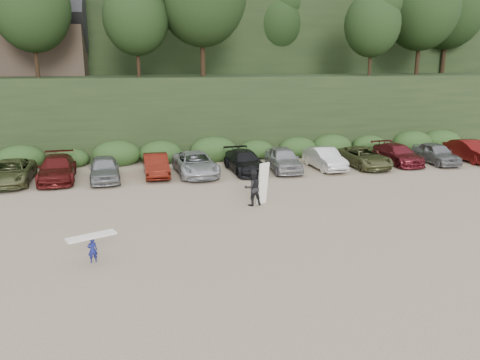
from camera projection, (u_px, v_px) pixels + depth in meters
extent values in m
plane|color=tan|center=(237.00, 225.00, 20.98)|extent=(120.00, 120.00, 0.00)
cube|color=black|center=(184.00, 110.00, 41.06)|extent=(80.00, 14.00, 6.00)
cube|color=black|center=(167.00, 54.00, 56.87)|extent=(90.00, 30.00, 16.00)
ellipsoid|color=black|center=(181.00, 14.00, 39.10)|extent=(66.00, 12.00, 10.00)
cube|color=#2B491E|center=(188.00, 153.00, 34.44)|extent=(46.20, 2.00, 1.20)
cube|color=brown|center=(37.00, 51.00, 39.19)|extent=(8.00, 6.00, 4.00)
imported|color=brown|center=(11.00, 172.00, 27.92)|extent=(2.52, 5.15, 1.41)
imported|color=#551413|center=(57.00, 168.00, 28.70)|extent=(2.45, 5.32, 1.51)
imported|color=gray|center=(104.00, 169.00, 28.66)|extent=(2.05, 4.52, 1.51)
imported|color=#5A160D|center=(156.00, 165.00, 29.85)|extent=(1.60, 4.31, 1.41)
imported|color=#ACAEB3|center=(195.00, 164.00, 30.16)|extent=(2.77, 5.41, 1.46)
imported|color=black|center=(245.00, 162.00, 30.92)|extent=(2.33, 4.99, 1.41)
imported|color=#97979C|center=(283.00, 159.00, 31.29)|extent=(2.12, 4.74, 1.58)
imported|color=silver|center=(325.00, 158.00, 31.84)|extent=(1.75, 4.44, 1.44)
imported|color=brown|center=(364.00, 157.00, 32.48)|extent=(2.60, 5.05, 1.36)
imported|color=maroon|center=(398.00, 154.00, 33.47)|extent=(2.11, 4.84, 1.38)
imported|color=slate|center=(436.00, 153.00, 33.60)|extent=(1.84, 4.37, 1.47)
imported|color=#560D0D|center=(471.00, 151.00, 34.38)|extent=(1.62, 4.61, 1.52)
imported|color=navy|center=(93.00, 250.00, 16.96)|extent=(0.40, 0.31, 0.96)
cube|color=white|center=(91.00, 236.00, 16.83)|extent=(1.80, 1.13, 0.07)
imported|color=black|center=(253.00, 188.00, 23.66)|extent=(0.99, 0.83, 1.85)
cube|color=white|center=(263.00, 184.00, 23.81)|extent=(0.69, 0.57, 2.18)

